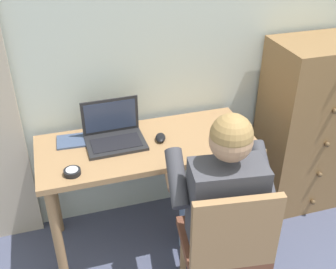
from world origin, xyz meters
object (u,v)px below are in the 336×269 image
at_px(computer_mouse, 160,138).
at_px(person_seated, 219,193).
at_px(chair, 226,244).
at_px(dresser, 307,127).
at_px(desk_clock, 72,172).
at_px(laptop, 114,134).
at_px(desk, 147,159).
at_px(coffee_mug, 233,137).
at_px(notebook_pad, 75,141).

bearing_deg(computer_mouse, person_seated, -53.71).
distance_m(chair, person_seated, 0.26).
bearing_deg(dresser, desk_clock, -171.15).
bearing_deg(laptop, desk, -23.43).
xyz_separation_m(chair, coffee_mug, (0.24, 0.50, 0.29)).
distance_m(dresser, person_seated, 1.05).
xyz_separation_m(dresser, desk_clock, (-1.60, -0.25, 0.14)).
relative_size(desk_clock, notebook_pad, 0.43).
height_order(chair, person_seated, person_seated).
height_order(desk_clock, notebook_pad, desk_clock).
distance_m(dresser, computer_mouse, 1.08).
height_order(computer_mouse, desk_clock, computer_mouse).
relative_size(person_seated, desk_clock, 13.32).
bearing_deg(dresser, coffee_mug, -161.72).
distance_m(dresser, laptop, 1.35).
bearing_deg(person_seated, chair, -96.98).
distance_m(dresser, desk_clock, 1.63).
bearing_deg(coffee_mug, desk_clock, -178.27).
xyz_separation_m(desk, chair, (0.24, -0.66, -0.13)).
height_order(dresser, coffee_mug, dresser).
relative_size(dresser, computer_mouse, 12.19).
relative_size(person_seated, coffee_mug, 9.99).
bearing_deg(laptop, desk_clock, -136.47).
height_order(person_seated, desk_clock, person_seated).
distance_m(chair, coffee_mug, 0.63).
height_order(computer_mouse, notebook_pad, computer_mouse).
bearing_deg(coffee_mug, person_seated, -124.40).
bearing_deg(computer_mouse, desk, -157.90).
xyz_separation_m(laptop, notebook_pad, (-0.23, 0.06, -0.05)).
bearing_deg(person_seated, desk, 118.81).
height_order(desk_clock, coffee_mug, coffee_mug).
bearing_deg(desk_clock, computer_mouse, 19.39).
bearing_deg(notebook_pad, desk, -15.56).
bearing_deg(desk, computer_mouse, 5.72).
bearing_deg(laptop, chair, -60.34).
distance_m(person_seated, coffee_mug, 0.41).
bearing_deg(notebook_pad, chair, -47.66).
relative_size(desk, computer_mouse, 12.84).
distance_m(desk, coffee_mug, 0.53).
height_order(laptop, desk_clock, laptop).
xyz_separation_m(chair, notebook_pad, (-0.64, 0.80, 0.25)).
height_order(desk, person_seated, person_seated).
bearing_deg(coffee_mug, dresser, 18.28).
distance_m(dresser, coffee_mug, 0.73).
height_order(desk, computer_mouse, computer_mouse).
distance_m(person_seated, computer_mouse, 0.52).
height_order(chair, coffee_mug, chair).
bearing_deg(laptop, computer_mouse, -14.57).
relative_size(laptop, desk_clock, 3.84).
height_order(desk, coffee_mug, coffee_mug).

